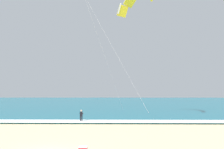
% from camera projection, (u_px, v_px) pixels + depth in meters
% --- Properties ---
extents(sea, '(200.00, 120.00, 0.20)m').
position_uv_depth(sea, '(104.00, 102.00, 86.84)').
color(sea, '#146075').
rests_on(sea, ground).
extents(surf_foam, '(200.00, 2.72, 0.04)m').
position_uv_depth(surf_foam, '(80.00, 121.00, 28.05)').
color(surf_foam, white).
rests_on(surf_foam, sea).
extents(surfboard, '(0.54, 1.43, 0.09)m').
position_uv_depth(surfboard, '(81.00, 123.00, 28.10)').
color(surfboard, white).
rests_on(surfboard, ground).
extents(kitesurfer, '(0.55, 0.54, 1.69)m').
position_uv_depth(kitesurfer, '(81.00, 116.00, 28.19)').
color(kitesurfer, black).
rests_on(kitesurfer, ground).
extents(cooler_box, '(0.58, 0.38, 0.40)m').
position_uv_depth(cooler_box, '(83.00, 149.00, 14.36)').
color(cooler_box, red).
rests_on(cooler_box, ground).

